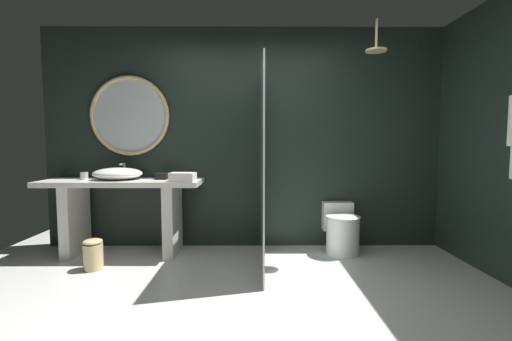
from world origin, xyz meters
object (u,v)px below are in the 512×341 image
at_px(vessel_sink, 118,174).
at_px(toilet, 341,229).
at_px(round_wall_mirror, 130,116).
at_px(rain_shower_head, 376,48).
at_px(folded_hand_towel, 183,177).
at_px(tissue_box, 162,176).
at_px(tumbler_cup, 84,176).
at_px(waste_bin, 93,254).

distance_m(vessel_sink, toilet, 2.59).
height_order(round_wall_mirror, rain_shower_head, rain_shower_head).
height_order(round_wall_mirror, folded_hand_towel, round_wall_mirror).
bearing_deg(toilet, tissue_box, -179.49).
relative_size(vessel_sink, toilet, 0.94).
bearing_deg(round_wall_mirror, tumbler_cup, -147.48).
distance_m(rain_shower_head, toilet, 1.99).
distance_m(vessel_sink, waste_bin, 0.90).
height_order(vessel_sink, round_wall_mirror, round_wall_mirror).
bearing_deg(waste_bin, round_wall_mirror, 80.35).
height_order(vessel_sink, tissue_box, vessel_sink).
xyz_separation_m(toilet, waste_bin, (-2.58, -0.54, -0.11)).
xyz_separation_m(vessel_sink, toilet, (2.51, 0.05, -0.65)).
height_order(rain_shower_head, waste_bin, rain_shower_head).
height_order(rain_shower_head, folded_hand_towel, rain_shower_head).
xyz_separation_m(rain_shower_head, waste_bin, (-2.83, -0.25, -2.06)).
xyz_separation_m(tumbler_cup, rain_shower_head, (3.13, -0.23, 1.33)).
xyz_separation_m(round_wall_mirror, folded_hand_towel, (0.71, -0.46, -0.68)).
bearing_deg(tumbler_cup, waste_bin, -58.27).
relative_size(vessel_sink, round_wall_mirror, 0.57).
relative_size(round_wall_mirror, rain_shower_head, 2.88).
bearing_deg(toilet, folded_hand_towel, -171.94).
bearing_deg(waste_bin, vessel_sink, 81.54).
height_order(round_wall_mirror, toilet, round_wall_mirror).
bearing_deg(round_wall_mirror, rain_shower_head, -10.50).
xyz_separation_m(rain_shower_head, folded_hand_towel, (-1.99, 0.04, -1.32)).
distance_m(tumbler_cup, round_wall_mirror, 0.85).
height_order(tissue_box, toilet, tissue_box).
height_order(rain_shower_head, toilet, rain_shower_head).
xyz_separation_m(rain_shower_head, toilet, (-0.24, 0.29, -1.95)).
xyz_separation_m(vessel_sink, waste_bin, (-0.07, -0.49, -0.75)).
distance_m(toilet, waste_bin, 2.64).
bearing_deg(rain_shower_head, toilet, 130.30).
distance_m(tissue_box, round_wall_mirror, 0.84).
bearing_deg(vessel_sink, waste_bin, -98.46).
bearing_deg(folded_hand_towel, round_wall_mirror, 146.90).
distance_m(vessel_sink, tissue_box, 0.48).
bearing_deg(vessel_sink, round_wall_mirror, 78.21).
distance_m(tissue_box, waste_bin, 1.05).
bearing_deg(waste_bin, toilet, 11.79).
distance_m(round_wall_mirror, folded_hand_towel, 1.08).
distance_m(tumbler_cup, toilet, 2.95).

